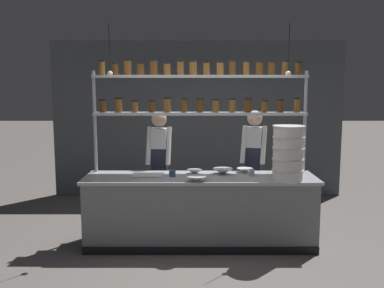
# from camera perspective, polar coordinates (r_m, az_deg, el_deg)

# --- Properties ---
(ground_plane) EXTENTS (40.00, 40.00, 0.00)m
(ground_plane) POSITION_cam_1_polar(r_m,az_deg,el_deg) (5.85, 1.07, -13.18)
(ground_plane) COLOR slate
(back_wall) EXTENTS (5.41, 0.12, 2.91)m
(back_wall) POSITION_cam_1_polar(r_m,az_deg,el_deg) (8.05, 0.76, 3.27)
(back_wall) COLOR #4C5156
(back_wall) RESTS_ON ground_plane
(prep_counter) EXTENTS (3.01, 0.76, 0.92)m
(prep_counter) POSITION_cam_1_polar(r_m,az_deg,el_deg) (5.70, 1.08, -8.86)
(prep_counter) COLOR gray
(prep_counter) RESTS_ON ground_plane
(spice_shelf_unit) EXTENTS (2.90, 0.28, 2.43)m
(spice_shelf_unit) POSITION_cam_1_polar(r_m,az_deg,el_deg) (5.79, 1.03, 6.43)
(spice_shelf_unit) COLOR #B7BABF
(spice_shelf_unit) RESTS_ON ground_plane
(chef_left) EXTENTS (0.38, 0.31, 1.72)m
(chef_left) POSITION_cam_1_polar(r_m,az_deg,el_deg) (6.26, -4.36, -2.30)
(chef_left) COLOR black
(chef_left) RESTS_ON ground_plane
(chef_center) EXTENTS (0.42, 0.35, 1.74)m
(chef_center) POSITION_cam_1_polar(r_m,az_deg,el_deg) (6.34, 8.24, -2.13)
(chef_center) COLOR black
(chef_center) RESTS_ON ground_plane
(container_stack) EXTENTS (0.40, 0.40, 0.69)m
(container_stack) POSITION_cam_1_polar(r_m,az_deg,el_deg) (5.42, 12.69, -1.19)
(container_stack) COLOR white
(container_stack) RESTS_ON prep_counter
(cutting_board) EXTENTS (0.40, 0.26, 0.02)m
(cutting_board) POSITION_cam_1_polar(r_m,az_deg,el_deg) (5.60, -5.93, -4.21)
(cutting_board) COLOR silver
(cutting_board) RESTS_ON prep_counter
(prep_bowl_near_left) EXTENTS (0.25, 0.25, 0.07)m
(prep_bowl_near_left) POSITION_cam_1_polar(r_m,az_deg,el_deg) (5.29, 0.61, -4.64)
(prep_bowl_near_left) COLOR silver
(prep_bowl_near_left) RESTS_ON prep_counter
(prep_bowl_center_front) EXTENTS (0.22, 0.22, 0.06)m
(prep_bowl_center_front) POSITION_cam_1_polar(r_m,az_deg,el_deg) (5.86, 7.05, -3.52)
(prep_bowl_center_front) COLOR white
(prep_bowl_center_front) RESTS_ON prep_counter
(prep_bowl_center_back) EXTENTS (0.27, 0.27, 0.07)m
(prep_bowl_center_back) POSITION_cam_1_polar(r_m,az_deg,el_deg) (5.73, 4.10, -3.66)
(prep_bowl_center_back) COLOR silver
(prep_bowl_center_back) RESTS_ON prep_counter
(prep_bowl_near_right) EXTENTS (0.20, 0.20, 0.06)m
(prep_bowl_near_right) POSITION_cam_1_polar(r_m,az_deg,el_deg) (5.73, 0.32, -3.73)
(prep_bowl_near_right) COLOR silver
(prep_bowl_near_right) RESTS_ON prep_counter
(serving_cup_front) EXTENTS (0.09, 0.09, 0.08)m
(serving_cup_front) POSITION_cam_1_polar(r_m,az_deg,el_deg) (5.56, -2.64, -3.93)
(serving_cup_front) COLOR #334C70
(serving_cup_front) RESTS_ON prep_counter
(serving_cup_by_board) EXTENTS (0.07, 0.07, 0.09)m
(serving_cup_by_board) POSITION_cam_1_polar(r_m,az_deg,el_deg) (5.64, 7.97, -3.80)
(serving_cup_by_board) COLOR #B2B7BC
(serving_cup_by_board) RESTS_ON prep_counter
(pendant_light_row) EXTENTS (2.32, 0.07, 0.66)m
(pendant_light_row) POSITION_cam_1_polar(r_m,az_deg,el_deg) (5.46, 0.94, 9.70)
(pendant_light_row) COLOR black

